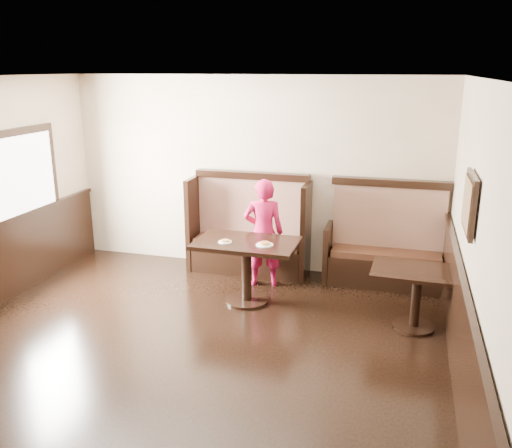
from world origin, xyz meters
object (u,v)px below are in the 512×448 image
at_px(table_main, 246,256).
at_px(child, 263,233).
at_px(table_neighbor, 417,285).
at_px(booth_neighbor, 386,251).
at_px(booth_main, 250,236).

distance_m(table_main, child, 0.63).
bearing_deg(table_neighbor, booth_neighbor, 109.29).
relative_size(booth_main, child, 1.18).
height_order(table_main, child, child).
distance_m(booth_neighbor, child, 1.70).
height_order(booth_neighbor, table_neighbor, booth_neighbor).
bearing_deg(table_main, booth_main, 104.96).
relative_size(booth_main, table_main, 1.36).
height_order(booth_main, child, child).
height_order(booth_main, booth_neighbor, same).
bearing_deg(child, table_neighbor, 144.72).
distance_m(booth_main, booth_neighbor, 1.95).
relative_size(booth_main, booth_neighbor, 1.06).
distance_m(table_main, table_neighbor, 2.07).
height_order(booth_main, table_main, booth_main).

